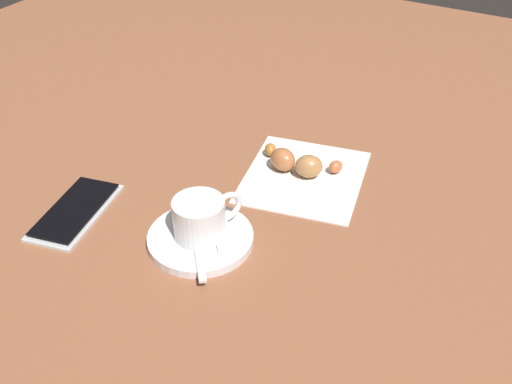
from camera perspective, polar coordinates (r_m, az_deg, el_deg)
The scene contains 8 objects.
ground_plane at distance 0.82m, azimuth -0.38°, elevation -1.16°, with size 1.80×1.80×0.00m, color brown.
saucer at distance 0.75m, azimuth -5.29°, elevation -4.41°, with size 0.13×0.13×0.01m, color silver.
espresso_cup at distance 0.74m, azimuth -5.27°, elevation -2.45°, with size 0.09×0.06×0.05m.
teaspoon at distance 0.75m, azimuth -5.90°, elevation -3.89°, with size 0.11×0.09×0.01m.
sugar_packet at distance 0.75m, azimuth -3.28°, elevation -3.94°, with size 0.07×0.02×0.01m, color white.
napkin at distance 0.87m, azimuth 4.59°, elevation 1.50°, with size 0.18×0.16×0.00m, color white.
croissant at distance 0.87m, azimuth 3.87°, elevation 2.85°, with size 0.06×0.13×0.03m.
cell_phone at distance 0.83m, azimuth -16.79°, elevation -1.72°, with size 0.15×0.10×0.01m.
Camera 1 is at (0.56, 0.32, 0.50)m, focal length 42.11 mm.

